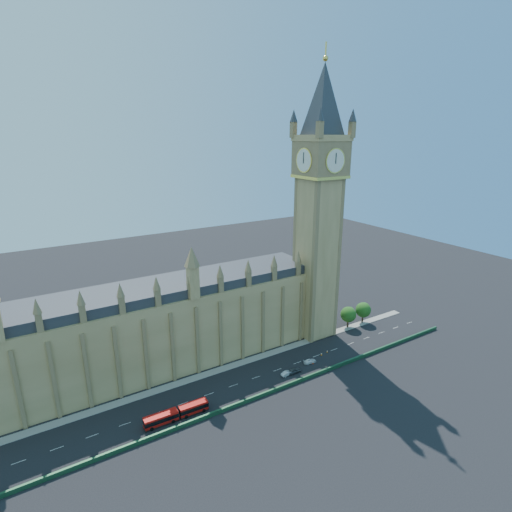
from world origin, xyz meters
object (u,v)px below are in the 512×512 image
red_bus (176,414)px  car_white (310,361)px  car_silver (287,373)px  car_grey (294,371)px

red_bus → car_white: bearing=4.8°
red_bus → car_silver: (36.66, 0.96, -0.85)m
car_silver → car_white: 10.60m
car_grey → car_silver: bearing=87.9°
red_bus → car_silver: size_ratio=4.08×
car_silver → red_bus: bearing=86.2°
red_bus → car_silver: bearing=2.9°
red_bus → car_grey: (39.19, 0.81, -0.76)m
car_grey → car_silver: 2.54m
red_bus → car_white: size_ratio=3.92×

